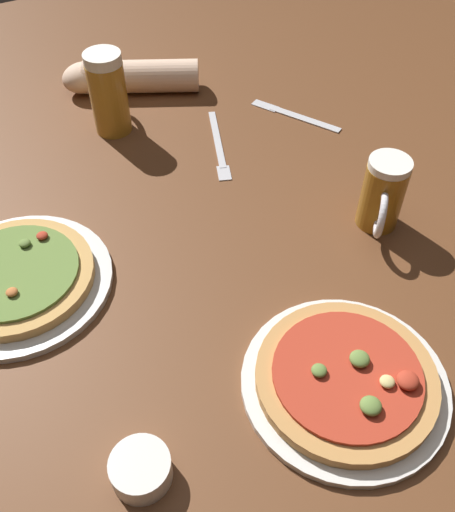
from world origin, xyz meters
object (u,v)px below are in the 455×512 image
at_px(ramekin_sauce, 141,469).
at_px(pizza_plate_far, 17,278).
at_px(beer_mug_dark, 108,93).
at_px(beer_mug_amber, 383,195).
at_px(knife_right, 295,115).
at_px(pizza_plate_near, 346,380).
at_px(diner_arm, 126,77).
at_px(fork_left, 219,145).

bearing_deg(ramekin_sauce, pizza_plate_far, 98.30).
relative_size(beer_mug_dark, beer_mug_amber, 1.27).
height_order(ramekin_sauce, knife_right, ramekin_sauce).
bearing_deg(knife_right, beer_mug_amber, -99.15).
xyz_separation_m(pizza_plate_near, pizza_plate_far, (-0.35, 0.40, -0.00)).
xyz_separation_m(pizza_plate_near, diner_arm, (0.02, 0.87, 0.02)).
bearing_deg(pizza_plate_near, beer_mug_dark, 94.84).
bearing_deg(beer_mug_amber, fork_left, 112.92).
relative_size(beer_mug_amber, ramekin_sauce, 1.76).
relative_size(pizza_plate_far, fork_left, 1.33).
xyz_separation_m(pizza_plate_far, fork_left, (0.46, 0.18, -0.01)).
xyz_separation_m(beer_mug_dark, ramekin_sauce, (-0.23, -0.72, -0.07)).
xyz_separation_m(fork_left, diner_arm, (-0.09, 0.29, 0.03)).
bearing_deg(pizza_plate_near, beer_mug_amber, 44.55).
bearing_deg(beer_mug_dark, pizza_plate_near, -85.16).
height_order(pizza_plate_far, knife_right, pizza_plate_far).
height_order(fork_left, diner_arm, diner_arm).
height_order(pizza_plate_near, diner_arm, diner_arm).
distance_m(pizza_plate_near, beer_mug_dark, 0.75).
xyz_separation_m(pizza_plate_far, knife_right, (0.66, 0.19, -0.01)).
bearing_deg(fork_left, ramekin_sauce, -125.61).
relative_size(beer_mug_amber, fork_left, 0.60).
xyz_separation_m(pizza_plate_far, beer_mug_amber, (0.60, -0.16, 0.05)).
bearing_deg(pizza_plate_far, beer_mug_amber, -14.93).
relative_size(beer_mug_dark, ramekin_sauce, 2.25).
relative_size(pizza_plate_far, beer_mug_amber, 2.23).
bearing_deg(beer_mug_amber, knife_right, 80.85).
distance_m(pizza_plate_far, beer_mug_dark, 0.45).
relative_size(pizza_plate_near, pizza_plate_far, 0.96).
height_order(beer_mug_dark, knife_right, beer_mug_dark).
bearing_deg(diner_arm, beer_mug_amber, -69.90).
distance_m(pizza_plate_near, fork_left, 0.59).
distance_m(knife_right, diner_arm, 0.40).
distance_m(pizza_plate_far, fork_left, 0.49).
bearing_deg(ramekin_sauce, beer_mug_dark, 72.03).
distance_m(pizza_plate_far, knife_right, 0.68).
relative_size(knife_right, diner_arm, 0.65).
relative_size(fork_left, diner_arm, 0.76).
xyz_separation_m(beer_mug_amber, ramekin_sauce, (-0.54, -0.22, -0.05)).
bearing_deg(pizza_plate_near, ramekin_sauce, 176.72).
bearing_deg(diner_arm, ramekin_sauce, -110.31).
bearing_deg(beer_mug_amber, ramekin_sauce, -157.56).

